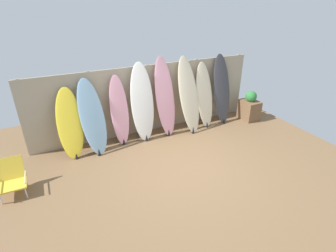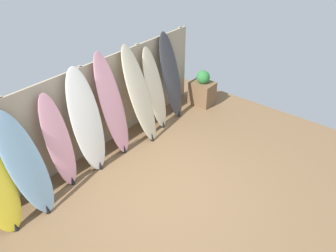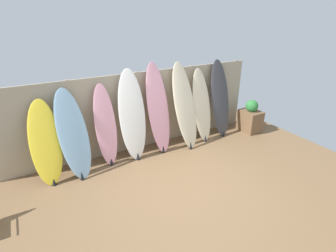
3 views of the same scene
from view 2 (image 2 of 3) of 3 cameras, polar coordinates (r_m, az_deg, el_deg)
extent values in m
plane|color=brown|center=(5.72, 0.49, -11.81)|extent=(7.68, 7.68, 0.00)
cube|color=tan|center=(6.33, -13.78, 2.49)|extent=(6.08, 0.04, 1.80)
cylinder|color=gray|center=(5.79, -25.03, -3.28)|extent=(0.10, 0.10, 1.80)
cylinder|color=gray|center=(6.36, -14.01, 2.61)|extent=(0.10, 0.10, 1.80)
cylinder|color=gray|center=(7.19, -5.10, 7.27)|extent=(0.10, 0.10, 1.80)
cylinder|color=gray|center=(8.18, 1.93, 10.77)|extent=(0.10, 0.10, 1.80)
cone|color=black|center=(5.65, -25.00, -15.60)|extent=(0.08, 0.08, 0.13)
ellipsoid|color=#8CB7D6|center=(5.41, -23.57, -6.13)|extent=(0.64, 0.75, 1.72)
cone|color=black|center=(5.71, -20.30, -13.37)|extent=(0.08, 0.08, 0.16)
ellipsoid|color=pink|center=(5.73, -18.54, -2.56)|extent=(0.45, 0.42, 1.71)
cone|color=black|center=(6.08, -16.31, -9.05)|extent=(0.08, 0.08, 0.15)
ellipsoid|color=white|center=(5.89, -14.00, 0.80)|extent=(0.61, 0.54, 1.95)
cone|color=black|center=(6.27, -11.72, -6.67)|extent=(0.08, 0.08, 0.16)
ellipsoid|color=pink|center=(6.22, -9.70, 3.62)|extent=(0.58, 0.59, 2.02)
cone|color=black|center=(6.58, -7.60, -3.91)|extent=(0.08, 0.08, 0.17)
ellipsoid|color=beige|center=(6.56, -4.97, 5.44)|extent=(0.65, 0.77, 1.98)
cone|color=black|center=(6.85, -2.79, -1.88)|extent=(0.08, 0.08, 0.18)
ellipsoid|color=beige|center=(7.00, -2.30, 6.52)|extent=(0.55, 0.56, 1.78)
cone|color=black|center=(7.28, -0.84, 0.36)|extent=(0.08, 0.08, 0.15)
ellipsoid|color=#38383D|center=(7.39, 0.55, 8.72)|extent=(0.54, 0.57, 1.93)
cone|color=black|center=(7.68, 1.92, 2.20)|extent=(0.08, 0.08, 0.12)
cube|color=brown|center=(8.15, 5.96, 5.74)|extent=(0.44, 0.56, 0.57)
sphere|color=#2F7938|center=(7.96, 6.13, 8.44)|extent=(0.32, 0.32, 0.32)
camera|label=1|loc=(1.91, 87.17, -25.08)|focal=28.00mm
camera|label=3|loc=(1.61, 55.80, -26.23)|focal=28.00mm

